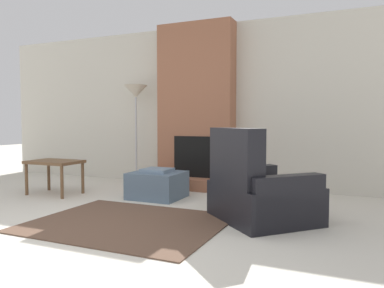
{
  "coord_description": "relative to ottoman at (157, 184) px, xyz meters",
  "views": [
    {
      "loc": [
        2.36,
        -2.41,
        1.05
      ],
      "look_at": [
        0.0,
        2.96,
        0.7
      ],
      "focal_mm": 35.0,
      "sensor_mm": 36.0,
      "label": 1
    }
  ],
  "objects": [
    {
      "name": "ground_plane",
      "position": [
        0.12,
        -2.05,
        -0.19
      ],
      "size": [
        24.0,
        24.0,
        0.0
      ],
      "primitive_type": "plane",
      "color": "beige"
    },
    {
      "name": "wall_back",
      "position": [
        0.12,
        1.26,
        1.11
      ],
      "size": [
        8.02,
        0.06,
        2.6
      ],
      "primitive_type": "cube",
      "color": "beige",
      "rests_on": "ground_plane"
    },
    {
      "name": "fireplace",
      "position": [
        0.12,
        1.05,
        1.04
      ],
      "size": [
        1.24,
        0.62,
        2.6
      ],
      "color": "#935B42",
      "rests_on": "ground_plane"
    },
    {
      "name": "ottoman",
      "position": [
        0.0,
        0.0,
        0.0
      ],
      "size": [
        0.68,
        0.63,
        0.41
      ],
      "color": "slate",
      "rests_on": "ground_plane"
    },
    {
      "name": "armchair",
      "position": [
        1.54,
        -0.63,
        0.1
      ],
      "size": [
        1.31,
        1.31,
        0.98
      ],
      "rotation": [
        0.0,
        0.0,
        2.37
      ],
      "color": "black",
      "rests_on": "ground_plane"
    },
    {
      "name": "side_table",
      "position": [
        -1.48,
        -0.36,
        0.23
      ],
      "size": [
        0.73,
        0.5,
        0.49
      ],
      "color": "brown",
      "rests_on": "ground_plane"
    },
    {
      "name": "floor_lamp_left",
      "position": [
        -0.91,
        0.91,
        1.29
      ],
      "size": [
        0.39,
        0.39,
        1.66
      ],
      "color": "#ADADB2",
      "rests_on": "ground_plane"
    },
    {
      "name": "area_rug",
      "position": [
        0.35,
        -1.25,
        -0.18
      ],
      "size": [
        1.93,
        1.56,
        0.01
      ],
      "primitive_type": "cube",
      "color": "brown",
      "rests_on": "ground_plane"
    }
  ]
}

